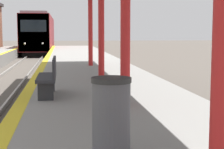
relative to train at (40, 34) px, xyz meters
The scene contains 3 objects.
train is the anchor object (origin of this frame).
trash_bin 39.98m from the train, 85.52° to the right, with size 0.48×0.48×1.00m.
bench 35.18m from the train, 86.36° to the right, with size 0.44×1.66×0.92m.
Camera 1 is at (2.55, -1.82, 2.41)m, focal length 60.00 mm.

